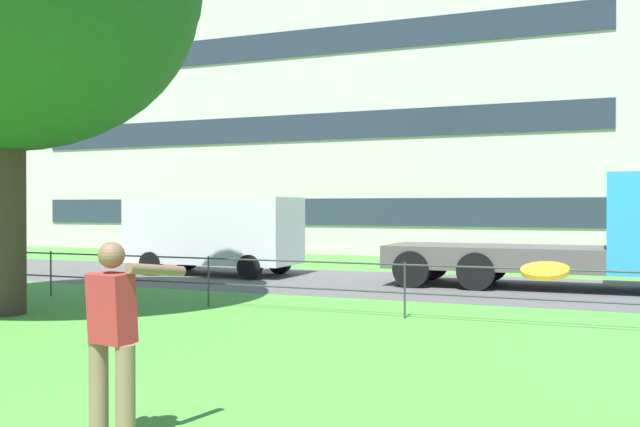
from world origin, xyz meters
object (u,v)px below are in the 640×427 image
(flatbed_truck_left, at_px, (587,239))
(panel_van_right, at_px, (214,231))
(person_thrower, at_px, (113,336))
(frisbee, at_px, (545,271))
(apartment_building_background, at_px, (351,105))

(flatbed_truck_left, bearing_deg, panel_van_right, -179.77)
(flatbed_truck_left, bearing_deg, person_thrower, -102.97)
(person_thrower, bearing_deg, flatbed_truck_left, 77.03)
(panel_van_right, distance_m, flatbed_truck_left, 10.22)
(frisbee, bearing_deg, panel_van_right, 127.26)
(panel_van_right, xyz_separation_m, flatbed_truck_left, (10.22, 0.04, -0.05))
(apartment_building_background, bearing_deg, frisbee, -67.77)
(apartment_building_background, bearing_deg, flatbed_truck_left, -54.00)
(frisbee, height_order, flatbed_truck_left, flatbed_truck_left)
(frisbee, relative_size, apartment_building_background, 0.01)
(person_thrower, height_order, apartment_building_background, apartment_building_background)
(frisbee, relative_size, flatbed_truck_left, 0.04)
(flatbed_truck_left, bearing_deg, apartment_building_background, 126.00)
(person_thrower, xyz_separation_m, panel_van_right, (-7.13, 13.37, 0.35))
(person_thrower, height_order, panel_van_right, panel_van_right)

